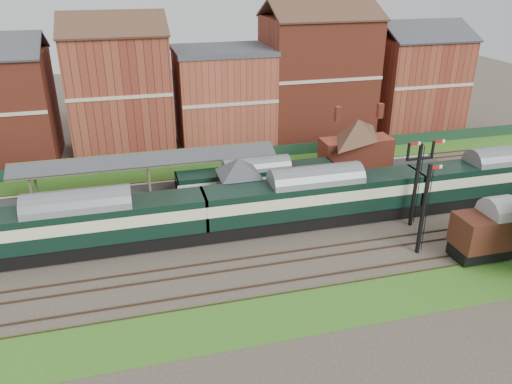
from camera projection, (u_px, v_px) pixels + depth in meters
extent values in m
plane|color=#473D33|center=(279.00, 228.00, 45.94)|extent=(160.00, 160.00, 0.00)
cube|color=#2D6619|center=(240.00, 166.00, 59.99)|extent=(90.00, 4.50, 0.06)
cube|color=#2D6619|center=(329.00, 307.00, 35.39)|extent=(90.00, 5.00, 0.06)
cube|color=#193823|center=(236.00, 155.00, 61.44)|extent=(90.00, 0.12, 1.50)
cube|color=#2D2D2D|center=(207.00, 187.00, 53.13)|extent=(55.00, 3.40, 1.00)
cube|color=#5A6B4C|center=(239.00, 205.00, 47.60)|extent=(3.40, 3.20, 2.40)
cube|color=#4F5635|center=(239.00, 184.00, 46.68)|extent=(3.60, 3.40, 2.00)
pyramid|color=#383A3F|center=(239.00, 166.00, 45.93)|extent=(5.40, 5.40, 1.60)
cube|color=maroon|center=(318.00, 197.00, 49.50)|extent=(3.00, 2.40, 2.20)
cube|color=#4C3323|center=(321.00, 186.00, 48.33)|extent=(3.20, 1.34, 0.79)
cube|color=#4C3323|center=(316.00, 181.00, 49.47)|extent=(3.20, 1.34, 0.79)
cube|color=#973B26|center=(356.00, 153.00, 56.16)|extent=(8.00, 3.00, 3.50)
pyramid|color=#4C3323|center=(358.00, 129.00, 54.97)|extent=(8.10, 8.10, 2.20)
cube|color=#973B26|center=(337.00, 126.00, 54.18)|extent=(0.60, 0.60, 1.60)
cube|color=#973B26|center=(379.00, 123.00, 55.35)|extent=(0.60, 0.60, 1.60)
cube|color=#4F5635|center=(31.00, 190.00, 47.11)|extent=(0.22, 0.22, 3.40)
cube|color=#4F5635|center=(250.00, 160.00, 54.53)|extent=(0.22, 0.22, 3.40)
cube|color=#383A3F|center=(147.00, 160.00, 49.19)|extent=(26.00, 1.99, 0.90)
cube|color=#383A3F|center=(146.00, 153.00, 50.86)|extent=(26.00, 1.99, 0.90)
cube|color=#4F5635|center=(146.00, 153.00, 49.87)|extent=(26.00, 0.20, 0.20)
cube|color=black|center=(416.00, 186.00, 44.88)|extent=(0.25, 0.25, 8.00)
cube|color=black|center=(419.00, 159.00, 43.79)|extent=(2.60, 0.18, 0.18)
cube|color=#B2140F|center=(415.00, 144.00, 43.04)|extent=(1.10, 0.08, 0.25)
cube|color=#B2140F|center=(440.00, 141.00, 43.60)|extent=(1.10, 0.08, 0.25)
cube|color=black|center=(423.00, 210.00, 40.46)|extent=(0.25, 0.25, 8.00)
cube|color=#B2140F|center=(436.00, 167.00, 39.04)|extent=(1.10, 0.08, 0.25)
cube|color=maroon|center=(120.00, 94.00, 61.75)|extent=(12.00, 10.00, 15.00)
cube|color=#9F4733|center=(224.00, 99.00, 65.41)|extent=(12.00, 10.00, 12.00)
cube|color=#973B26|center=(317.00, 79.00, 67.60)|extent=(14.00, 10.00, 16.00)
cube|color=maroon|center=(414.00, 84.00, 71.73)|extent=(12.00, 10.00, 13.00)
cube|color=black|center=(85.00, 245.00, 41.64)|extent=(20.42, 2.86, 1.25)
cube|color=black|center=(81.00, 223.00, 40.76)|extent=(20.42, 3.18, 2.95)
cube|color=beige|center=(80.00, 219.00, 40.62)|extent=(20.44, 3.22, 1.02)
cube|color=slate|center=(78.00, 205.00, 40.08)|extent=(20.42, 3.18, 0.68)
cube|color=black|center=(314.00, 216.00, 46.40)|extent=(20.42, 2.86, 1.25)
cube|color=black|center=(315.00, 196.00, 45.52)|extent=(20.42, 3.18, 2.95)
cube|color=beige|center=(315.00, 193.00, 45.38)|extent=(20.44, 3.22, 1.02)
cube|color=slate|center=(316.00, 180.00, 44.84)|extent=(20.42, 3.18, 0.68)
cube|color=black|center=(500.00, 193.00, 51.16)|extent=(20.42, 2.86, 1.25)
cube|color=black|center=(505.00, 174.00, 50.28)|extent=(20.42, 3.18, 2.95)
cube|color=beige|center=(505.00, 171.00, 50.14)|extent=(20.44, 3.22, 1.02)
cube|color=slate|center=(508.00, 159.00, 49.60)|extent=(20.42, 3.18, 0.68)
cube|color=black|center=(256.00, 194.00, 51.28)|extent=(16.20, 2.27, 0.99)
cube|color=black|center=(256.00, 179.00, 50.58)|extent=(16.20, 2.52, 2.34)
cube|color=beige|center=(256.00, 176.00, 50.47)|extent=(16.22, 2.56, 0.81)
cube|color=slate|center=(256.00, 167.00, 50.04)|extent=(16.20, 2.52, 0.54)
cube|color=black|center=(491.00, 249.00, 41.39)|extent=(6.80, 2.51, 1.02)
cube|color=#411812|center=(495.00, 229.00, 40.61)|extent=(6.80, 2.95, 2.72)
cube|color=gray|center=(499.00, 212.00, 39.99)|extent=(6.80, 2.95, 0.50)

